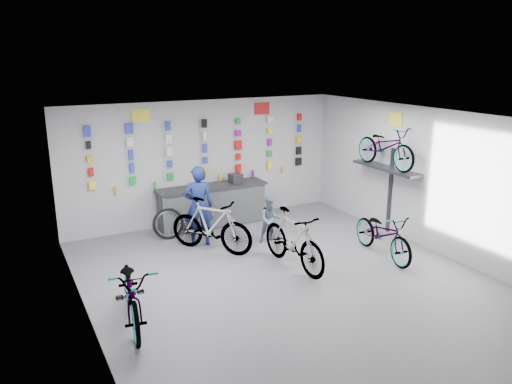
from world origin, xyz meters
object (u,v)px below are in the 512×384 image
bike_right (383,234)px  counter (213,206)px  bike_service (211,225)px  customer (270,220)px  bike_center (293,240)px  clerk (199,206)px  bike_left (132,292)px

bike_right → counter: bearing=130.5°
bike_service → customer: (1.36, -0.11, -0.06)m
bike_right → customer: size_ratio=1.79×
bike_service → bike_right: bearing=-69.5°
bike_center → customer: (0.28, 1.41, -0.06)m
bike_right → customer: bearing=139.1°
bike_center → clerk: bearing=116.0°
bike_left → clerk: 3.40m
counter → bike_service: 1.68m
bike_left → bike_right: bike_left is taller
bike_left → bike_service: size_ratio=1.04×
counter → bike_right: bearing=-55.8°
counter → bike_right: 4.16m
customer → bike_service: bearing=-170.0°
bike_right → bike_center: bearing=175.3°
bike_right → clerk: size_ratio=1.05×
bike_left → customer: bike_left is taller
customer → bike_right: bearing=-32.4°
counter → customer: customer is taller
bike_service → clerk: (-0.09, 0.48, 0.31)m
bike_right → bike_service: 3.57m
counter → clerk: bearing=-126.0°
counter → clerk: size_ratio=1.52×
bike_center → bike_right: bearing=-15.1°
bike_center → bike_right: 1.98m
bike_center → bike_service: bike_center is taller
counter → bike_center: 3.09m
counter → bike_right: size_ratio=1.44×
bike_center → clerk: size_ratio=1.08×
counter → customer: size_ratio=2.58×
bike_center → bike_service: 1.87m
counter → bike_left: bike_left is taller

